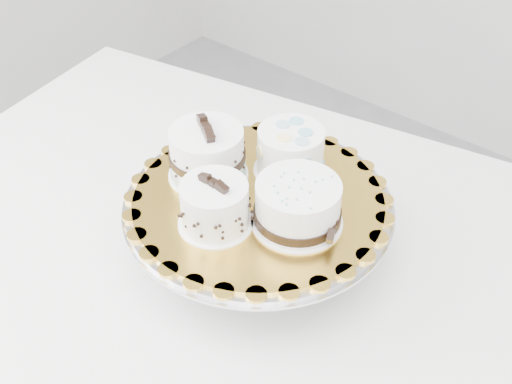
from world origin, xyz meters
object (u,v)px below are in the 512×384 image
Objects in this scene: table at (249,275)px; cake_swirl at (215,206)px; cake_stand at (258,217)px; cake_board at (258,199)px; cake_banded at (207,156)px; cake_dots at (291,151)px; cake_ribbon at (298,206)px.

cake_swirl is (0.01, -0.09, 0.22)m from table.
cake_stand is 0.04m from cake_board.
table is at bearing 41.11° from cake_banded.
cake_stand is 0.11m from cake_swirl.
cake_banded reaches higher than table.
cake_stand reaches higher than table.
table is 3.81× the size of cake_board.
cake_banded reaches higher than cake_swirl.
cake_board is 2.42× the size of cake_banded.
table is 9.22× the size of cake_banded.
cake_dots is (-0.00, 0.08, 0.08)m from cake_stand.
cake_swirl reaches higher than cake_board.
cake_stand is (0.02, -0.00, 0.15)m from table.
table is 11.53× the size of cake_dots.
cake_banded is (-0.08, 0.08, 0.00)m from cake_swirl.
cake_board is 3.03× the size of cake_dots.
cake_banded is 0.13m from cake_dots.
cake_swirl is 0.69× the size of cake_banded.
cake_ribbon is at bearing 32.70° from cake_banded.
cake_banded is at bearing -175.27° from cake_board.
cake_banded is at bearing 177.93° from table.
cake_swirl reaches higher than table.
cake_stand is 2.59× the size of cake_ribbon.
cake_board is 2.38× the size of cake_ribbon.
cake_board is at bearing -99.39° from cake_dots.
cake_ribbon is (0.08, -0.01, 0.07)m from cake_stand.
cake_dots is at bearing 65.93° from table.
table is at bearing 172.08° from cake_stand.
cake_banded is (-0.09, -0.01, 0.08)m from cake_stand.
cake_board is at bearing 0.00° from cake_stand.
cake_banded reaches higher than cake_board.
cake_stand is at bearing 150.36° from cake_ribbon.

